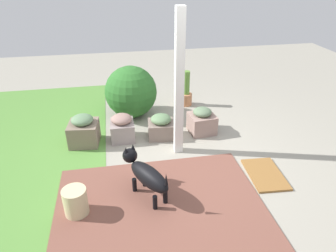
% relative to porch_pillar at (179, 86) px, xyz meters
% --- Properties ---
extents(ground_plane, '(12.00, 12.00, 0.00)m').
position_rel_porch_pillar_xyz_m(ground_plane, '(-0.25, 0.07, -1.03)').
color(ground_plane, gray).
extents(brick_path, '(1.80, 2.40, 0.02)m').
position_rel_porch_pillar_xyz_m(brick_path, '(-1.15, 0.45, -1.02)').
color(brick_path, brown).
rests_on(brick_path, ground).
extents(lawn_patch, '(5.20, 2.80, 0.01)m').
position_rel_porch_pillar_xyz_m(lawn_patch, '(0.35, 2.47, -1.02)').
color(lawn_patch, '#558C3A').
rests_on(lawn_patch, ground).
extents(porch_pillar, '(0.12, 0.12, 2.05)m').
position_rel_porch_pillar_xyz_m(porch_pillar, '(0.00, 0.00, 0.00)').
color(porch_pillar, white).
rests_on(porch_pillar, ground).
extents(stone_planter_nearest, '(0.43, 0.44, 0.44)m').
position_rel_porch_pillar_xyz_m(stone_planter_nearest, '(0.48, -0.50, -0.83)').
color(stone_planter_nearest, gray).
rests_on(stone_planter_nearest, ground).
extents(stone_planter_near, '(0.40, 0.44, 0.39)m').
position_rel_porch_pillar_xyz_m(stone_planter_near, '(0.45, 0.18, -0.84)').
color(stone_planter_near, gray).
rests_on(stone_planter_near, ground).
extents(stone_planter_mid, '(0.40, 0.37, 0.43)m').
position_rel_porch_pillar_xyz_m(stone_planter_mid, '(0.49, 0.80, -0.82)').
color(stone_planter_mid, gray).
rests_on(stone_planter_mid, ground).
extents(stone_planter_far, '(0.47, 0.48, 0.48)m').
position_rel_porch_pillar_xyz_m(stone_planter_far, '(0.46, 1.38, -0.80)').
color(stone_planter_far, '#7D6C5B').
rests_on(stone_planter_far, ground).
extents(round_shrub, '(0.92, 0.92, 0.92)m').
position_rel_porch_pillar_xyz_m(round_shrub, '(1.31, 0.58, -0.56)').
color(round_shrub, '#2C6728').
rests_on(round_shrub, ground).
extents(terracotta_pot_tall, '(0.23, 0.23, 0.69)m').
position_rel_porch_pillar_xyz_m(terracotta_pot_tall, '(1.59, -0.49, -0.78)').
color(terracotta_pot_tall, '#C17950').
rests_on(terracotta_pot_tall, ground).
extents(dog, '(0.76, 0.54, 0.55)m').
position_rel_porch_pillar_xyz_m(dog, '(-0.91, 0.58, -0.71)').
color(dog, black).
rests_on(dog, ground).
extents(ceramic_urn, '(0.27, 0.27, 0.34)m').
position_rel_porch_pillar_xyz_m(ceramic_urn, '(-1.08, 1.39, -0.86)').
color(ceramic_urn, beige).
rests_on(ceramic_urn, ground).
extents(doormat, '(0.72, 0.48, 0.03)m').
position_rel_porch_pillar_xyz_m(doormat, '(-0.80, -1.02, -1.01)').
color(doormat, olive).
rests_on(doormat, ground).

